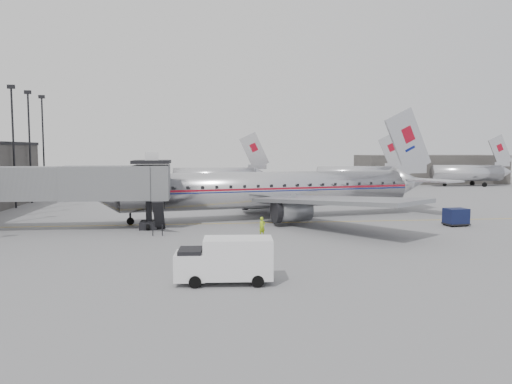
# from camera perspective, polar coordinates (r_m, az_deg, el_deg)

# --- Properties ---
(ground) EXTENTS (160.00, 160.00, 0.00)m
(ground) POSITION_cam_1_polar(r_m,az_deg,el_deg) (43.98, -0.39, -4.74)
(ground) COLOR slate
(ground) RESTS_ON ground
(hangar) EXTENTS (30.00, 12.00, 6.00)m
(hangar) POSITION_cam_1_polar(r_m,az_deg,el_deg) (114.51, 19.19, 2.50)
(hangar) COLOR #393634
(hangar) RESTS_ON ground
(apron_line) EXTENTS (60.00, 0.15, 0.01)m
(apron_line) POSITION_cam_1_polar(r_m,az_deg,el_deg) (50.24, 2.29, -3.51)
(apron_line) COLOR gold
(apron_line) RESTS_ON ground
(jet_bridge) EXTENTS (21.00, 6.20, 7.10)m
(jet_bridge) POSITION_cam_1_polar(r_m,az_deg,el_deg) (48.40, -20.90, 0.81)
(jet_bridge) COLOR #5D5F62
(jet_bridge) RESTS_ON ground
(distant_aircraft_near) EXTENTS (16.39, 3.20, 10.26)m
(distant_aircraft_near) POSITION_cam_1_polar(r_m,az_deg,el_deg) (85.28, -4.61, 1.82)
(distant_aircraft_near) COLOR silver
(distant_aircraft_near) RESTS_ON ground
(distant_aircraft_mid) EXTENTS (16.39, 3.20, 10.26)m
(distant_aircraft_mid) POSITION_cam_1_polar(r_m,az_deg,el_deg) (93.77, 11.41, 2.02)
(distant_aircraft_mid) COLOR silver
(distant_aircraft_mid) RESTS_ON ground
(distant_aircraft_far) EXTENTS (16.39, 3.20, 10.26)m
(distant_aircraft_far) POSITION_cam_1_polar(r_m,az_deg,el_deg) (107.15, 23.05, 2.08)
(distant_aircraft_far) COLOR silver
(distant_aircraft_far) RESTS_ON ground
(airliner) EXTENTS (38.24, 35.10, 12.21)m
(airliner) POSITION_cam_1_polar(r_m,az_deg,el_deg) (53.06, 2.32, 0.27)
(airliner) COLOR silver
(airliner) RESTS_ON ground
(service_van) EXTENTS (5.48, 2.43, 2.52)m
(service_van) POSITION_cam_1_polar(r_m,az_deg,el_deg) (27.82, -3.51, -7.71)
(service_van) COLOR white
(service_van) RESTS_ON ground
(baggage_cart_navy) EXTENTS (2.36, 1.93, 1.68)m
(baggage_cart_navy) POSITION_cam_1_polar(r_m,az_deg,el_deg) (51.77, 21.89, -2.63)
(baggage_cart_navy) COLOR #0D1436
(baggage_cart_navy) RESTS_ON ground
(ramp_worker) EXTENTS (0.73, 0.65, 1.68)m
(ramp_worker) POSITION_cam_1_polar(r_m,az_deg,el_deg) (42.16, 0.71, -4.01)
(ramp_worker) COLOR #9EC817
(ramp_worker) RESTS_ON ground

